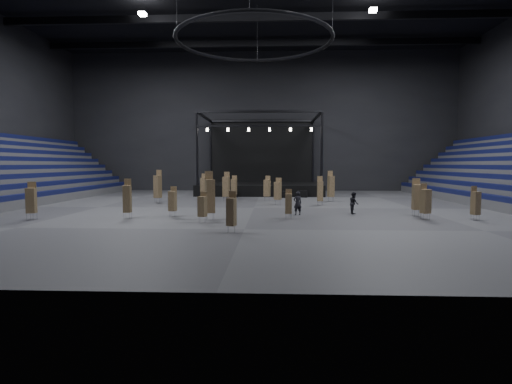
{
  "coord_description": "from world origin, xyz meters",
  "views": [
    {
      "loc": [
        1.53,
        -31.46,
        3.46
      ],
      "look_at": [
        0.24,
        -2.0,
        1.4
      ],
      "focal_mm": 28.0,
      "sensor_mm": 36.0,
      "label": 1
    }
  ],
  "objects_px": {
    "chair_stack_3": "(31,200)",
    "chair_stack_12": "(426,201)",
    "chair_stack_7": "(320,191)",
    "chair_stack_16": "(234,187)",
    "chair_stack_13": "(476,203)",
    "man_center": "(298,203)",
    "chair_stack_8": "(158,186)",
    "chair_stack_14": "(173,201)",
    "chair_stack_17": "(231,211)",
    "flight_case_right": "(302,194)",
    "chair_stack_5": "(267,188)",
    "flight_case_mid": "(282,195)",
    "flight_case_left": "(232,194)",
    "chair_stack_1": "(210,195)",
    "chair_stack_15": "(203,186)",
    "chair_stack_11": "(289,203)",
    "crew_member": "(354,203)",
    "chair_stack_10": "(331,186)",
    "chair_stack_9": "(202,206)",
    "chair_stack_2": "(278,190)",
    "chair_stack_6": "(417,196)",
    "chair_stack_0": "(226,186)",
    "stage": "(261,181)",
    "chair_stack_4": "(127,198)"
  },
  "relations": [
    {
      "from": "chair_stack_3",
      "to": "chair_stack_12",
      "type": "relative_size",
      "value": 1.05
    },
    {
      "from": "chair_stack_7",
      "to": "chair_stack_16",
      "type": "height_order",
      "value": "chair_stack_7"
    },
    {
      "from": "chair_stack_13",
      "to": "man_center",
      "type": "height_order",
      "value": "chair_stack_13"
    },
    {
      "from": "chair_stack_12",
      "to": "man_center",
      "type": "distance_m",
      "value": 8.06
    },
    {
      "from": "chair_stack_8",
      "to": "chair_stack_3",
      "type": "bearing_deg",
      "value": -91.06
    },
    {
      "from": "chair_stack_14",
      "to": "chair_stack_17",
      "type": "bearing_deg",
      "value": -40.38
    },
    {
      "from": "flight_case_right",
      "to": "chair_stack_5",
      "type": "bearing_deg",
      "value": -131.42
    },
    {
      "from": "flight_case_mid",
      "to": "flight_case_right",
      "type": "height_order",
      "value": "flight_case_right"
    },
    {
      "from": "flight_case_mid",
      "to": "chair_stack_5",
      "type": "xyz_separation_m",
      "value": [
        -1.47,
        -3.42,
        0.91
      ]
    },
    {
      "from": "flight_case_left",
      "to": "chair_stack_5",
      "type": "distance_m",
      "value": 5.48
    },
    {
      "from": "chair_stack_1",
      "to": "chair_stack_15",
      "type": "relative_size",
      "value": 1.19
    },
    {
      "from": "chair_stack_3",
      "to": "chair_stack_11",
      "type": "distance_m",
      "value": 16.03
    },
    {
      "from": "chair_stack_3",
      "to": "chair_stack_14",
      "type": "relative_size",
      "value": 1.19
    },
    {
      "from": "chair_stack_12",
      "to": "chair_stack_15",
      "type": "relative_size",
      "value": 0.89
    },
    {
      "from": "chair_stack_16",
      "to": "crew_member",
      "type": "height_order",
      "value": "chair_stack_16"
    },
    {
      "from": "chair_stack_10",
      "to": "chair_stack_15",
      "type": "distance_m",
      "value": 12.32
    },
    {
      "from": "flight_case_right",
      "to": "chair_stack_1",
      "type": "relative_size",
      "value": 0.35
    },
    {
      "from": "chair_stack_3",
      "to": "chair_stack_15",
      "type": "relative_size",
      "value": 0.93
    },
    {
      "from": "chair_stack_9",
      "to": "chair_stack_16",
      "type": "relative_size",
      "value": 0.79
    },
    {
      "from": "chair_stack_2",
      "to": "chair_stack_17",
      "type": "bearing_deg",
      "value": -78.62
    },
    {
      "from": "chair_stack_3",
      "to": "chair_stack_16",
      "type": "bearing_deg",
      "value": 40.6
    },
    {
      "from": "chair_stack_14",
      "to": "chair_stack_11",
      "type": "bearing_deg",
      "value": 5.77
    },
    {
      "from": "chair_stack_6",
      "to": "chair_stack_13",
      "type": "height_order",
      "value": "chair_stack_6"
    },
    {
      "from": "chair_stack_12",
      "to": "chair_stack_17",
      "type": "height_order",
      "value": "chair_stack_12"
    },
    {
      "from": "chair_stack_0",
      "to": "chair_stack_13",
      "type": "bearing_deg",
      "value": -21.62
    },
    {
      "from": "man_center",
      "to": "chair_stack_15",
      "type": "bearing_deg",
      "value": -72.42
    },
    {
      "from": "crew_member",
      "to": "stage",
      "type": "bearing_deg",
      "value": 19.68
    },
    {
      "from": "chair_stack_5",
      "to": "chair_stack_9",
      "type": "xyz_separation_m",
      "value": [
        -3.59,
        -14.25,
        -0.26
      ]
    },
    {
      "from": "chair_stack_0",
      "to": "crew_member",
      "type": "distance_m",
      "value": 13.38
    },
    {
      "from": "chair_stack_3",
      "to": "chair_stack_15",
      "type": "bearing_deg",
      "value": 47.4
    },
    {
      "from": "chair_stack_3",
      "to": "chair_stack_13",
      "type": "height_order",
      "value": "chair_stack_3"
    },
    {
      "from": "flight_case_left",
      "to": "chair_stack_7",
      "type": "distance_m",
      "value": 11.51
    },
    {
      "from": "chair_stack_1",
      "to": "chair_stack_4",
      "type": "bearing_deg",
      "value": 151.31
    },
    {
      "from": "chair_stack_4",
      "to": "chair_stack_10",
      "type": "distance_m",
      "value": 19.07
    },
    {
      "from": "chair_stack_5",
      "to": "chair_stack_17",
      "type": "xyz_separation_m",
      "value": [
        -1.52,
        -17.56,
        -0.16
      ]
    },
    {
      "from": "flight_case_left",
      "to": "chair_stack_0",
      "type": "height_order",
      "value": "chair_stack_0"
    },
    {
      "from": "chair_stack_3",
      "to": "chair_stack_1",
      "type": "bearing_deg",
      "value": -11.18
    },
    {
      "from": "flight_case_mid",
      "to": "chair_stack_17",
      "type": "xyz_separation_m",
      "value": [
        -2.99,
        -20.98,
        0.75
      ]
    },
    {
      "from": "chair_stack_7",
      "to": "chair_stack_13",
      "type": "relative_size",
      "value": 1.16
    },
    {
      "from": "chair_stack_11",
      "to": "crew_member",
      "type": "xyz_separation_m",
      "value": [
        4.63,
        2.74,
        -0.24
      ]
    },
    {
      "from": "chair_stack_8",
      "to": "chair_stack_9",
      "type": "bearing_deg",
      "value": -41.04
    },
    {
      "from": "stage",
      "to": "chair_stack_5",
      "type": "distance_m",
      "value": 10.19
    },
    {
      "from": "chair_stack_3",
      "to": "chair_stack_16",
      "type": "height_order",
      "value": "chair_stack_3"
    },
    {
      "from": "stage",
      "to": "chair_stack_12",
      "type": "distance_m",
      "value": 25.08
    },
    {
      "from": "flight_case_right",
      "to": "chair_stack_12",
      "type": "relative_size",
      "value": 0.47
    },
    {
      "from": "chair_stack_6",
      "to": "chair_stack_0",
      "type": "bearing_deg",
      "value": 143.27
    },
    {
      "from": "flight_case_mid",
      "to": "chair_stack_9",
      "type": "relative_size",
      "value": 0.56
    },
    {
      "from": "stage",
      "to": "chair_stack_6",
      "type": "relative_size",
      "value": 5.55
    },
    {
      "from": "chair_stack_8",
      "to": "chair_stack_12",
      "type": "bearing_deg",
      "value": -5.25
    },
    {
      "from": "man_center",
      "to": "flight_case_right",
      "type": "bearing_deg",
      "value": -113.9
    }
  ]
}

